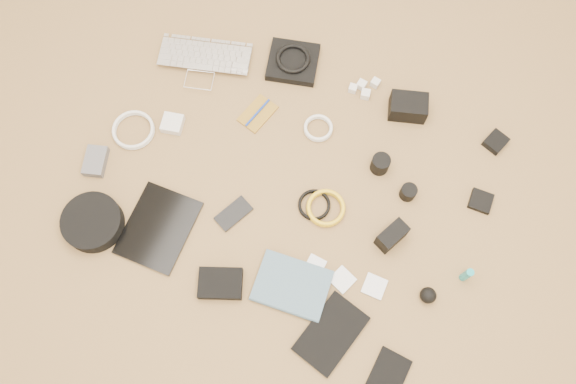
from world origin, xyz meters
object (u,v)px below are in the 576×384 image
at_px(laptop, 203,67).
at_px(headphone_case, 93,222).
at_px(phone, 234,214).
at_px(dslr_camera, 408,107).
at_px(paperback, 283,311).
at_px(tablet, 159,228).

relative_size(laptop, headphone_case, 1.71).
bearing_deg(laptop, headphone_case, -110.87).
bearing_deg(phone, headphone_case, -127.00).
xyz_separation_m(dslr_camera, phone, (-0.40, -0.63, -0.03)).
relative_size(laptop, paperback, 1.47).
bearing_deg(laptop, dslr_camera, -5.55).
bearing_deg(paperback, laptop, 37.29).
bearing_deg(tablet, laptop, 101.13).
height_order(phone, paperback, paperback).
bearing_deg(dslr_camera, headphone_case, -151.96).
relative_size(laptop, tablet, 1.26).
bearing_deg(dslr_camera, phone, -141.13).
xyz_separation_m(phone, paperback, (0.30, -0.23, 0.01)).
bearing_deg(tablet, paperback, -11.66).
distance_m(headphone_case, paperback, 0.72).
relative_size(dslr_camera, paperback, 0.56).
distance_m(phone, headphone_case, 0.48).
distance_m(phone, paperback, 0.38).
bearing_deg(paperback, headphone_case, 84.09).
distance_m(tablet, phone, 0.26).
distance_m(dslr_camera, headphone_case, 1.20).
xyz_separation_m(laptop, tablet, (0.16, -0.63, -0.01)).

